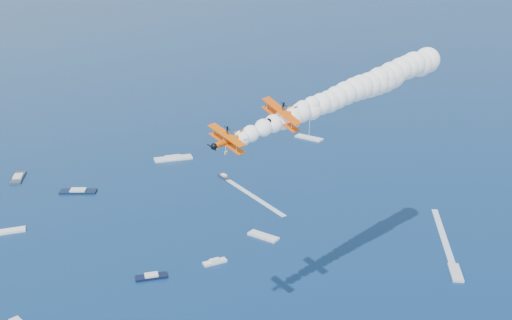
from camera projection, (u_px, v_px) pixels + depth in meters
biplane_lead at (282, 117)px, 115.90m from camera, size 9.41×11.45×8.87m
biplane_trail at (228, 141)px, 108.19m from camera, size 8.74×10.26×7.33m
smoke_trail_lead at (367, 84)px, 131.35m from camera, size 51.04×20.93×9.70m
smoke_trail_trail at (324, 103)px, 123.74m from camera, size 51.07×21.45×9.70m
spectator_boats at (72, 228)px, 203.67m from camera, size 229.33×185.60×0.70m
boat_wakes at (243, 270)px, 180.18m from camera, size 187.50×95.80×0.04m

